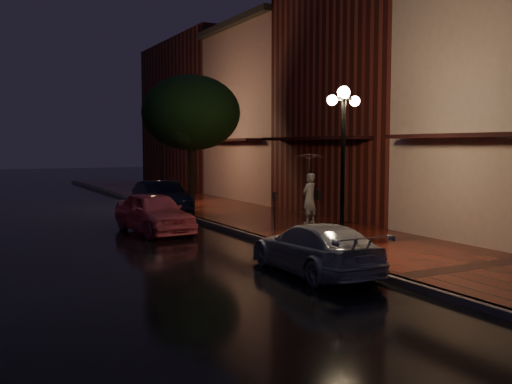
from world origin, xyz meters
TOP-DOWN VIEW (x-y plane):
  - ground at (0.00, 0.00)m, footprint 120.00×120.00m
  - sidewalk at (2.25, 0.00)m, footprint 4.50×60.00m
  - curb at (0.00, 0.00)m, footprint 0.25×60.00m
  - storefront_mid at (7.00, 2.00)m, footprint 5.00×8.00m
  - storefront_far at (7.00, 10.00)m, footprint 5.00×8.00m
  - storefront_extra at (7.00, 20.00)m, footprint 5.00×12.00m
  - streetlamp_near at (0.35, -5.00)m, footprint 0.96×0.36m
  - streetlamp_far at (0.35, 9.00)m, footprint 0.96×0.36m
  - street_tree at (0.61, 5.99)m, footprint 4.16×4.16m
  - pink_car at (-2.39, 1.98)m, footprint 2.01×4.22m
  - navy_car at (-0.60, 6.53)m, footprint 1.77×4.49m
  - silver_car at (-1.01, -5.78)m, footprint 1.80×4.12m
  - woman_with_umbrella at (2.97, 0.50)m, footprint 1.07×1.09m
  - parking_meter at (1.00, -0.41)m, footprint 0.13×0.11m

SIDE VIEW (x-z plane):
  - ground at x=0.00m, z-range 0.00..0.00m
  - sidewalk at x=2.25m, z-range 0.00..0.15m
  - curb at x=0.00m, z-range 0.00..0.15m
  - silver_car at x=-1.01m, z-range 0.00..1.18m
  - pink_car at x=-2.39m, z-range 0.00..1.39m
  - navy_car at x=-0.60m, z-range 0.00..1.45m
  - parking_meter at x=1.00m, z-range 0.29..1.56m
  - woman_with_umbrella at x=2.97m, z-range 0.56..3.13m
  - streetlamp_near at x=0.35m, z-range 0.45..4.76m
  - streetlamp_far at x=0.35m, z-range 0.45..4.76m
  - street_tree at x=0.61m, z-range 1.34..7.14m
  - storefront_far at x=7.00m, z-range 0.00..9.00m
  - storefront_extra at x=7.00m, z-range 0.00..10.00m
  - storefront_mid at x=7.00m, z-range 0.00..11.00m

